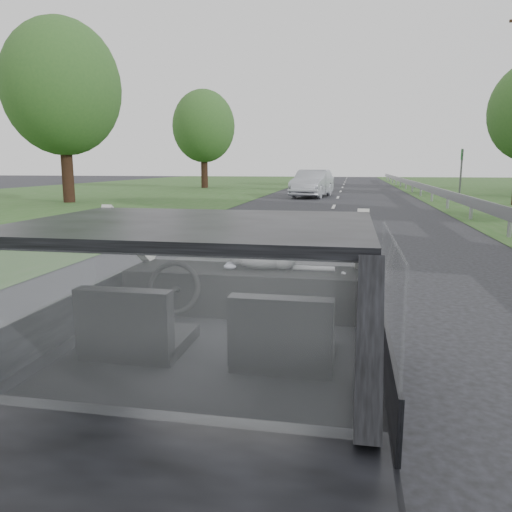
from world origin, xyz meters
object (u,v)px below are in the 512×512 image
at_px(subject_car, 221,338).
at_px(highway_sign, 461,172).
at_px(other_car, 312,183).
at_px(cat, 263,257).

relative_size(subject_car, highway_sign, 1.56).
xyz_separation_m(other_car, highway_sign, (8.08, 3.26, 0.56)).
xyz_separation_m(cat, highway_sign, (6.57, 26.77, 0.20)).
height_order(subject_car, highway_sign, highway_sign).
height_order(subject_car, other_car, subject_car).
bearing_deg(highway_sign, cat, -87.77).
distance_m(subject_car, cat, 0.75).
distance_m(cat, other_car, 23.56).
xyz_separation_m(subject_car, other_car, (-1.37, 24.16, -0.00)).
relative_size(subject_car, cat, 6.85).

